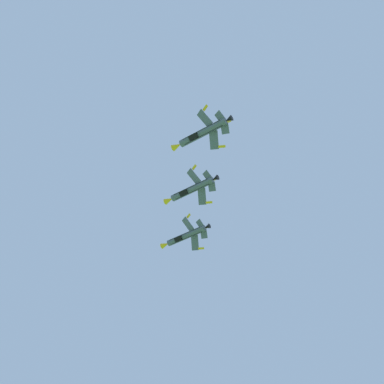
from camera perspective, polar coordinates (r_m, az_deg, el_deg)
name	(u,v)px	position (r m, az deg, el deg)	size (l,w,h in m)	color
fighter_jet_lead	(186,236)	(149.29, -0.68, -4.62)	(12.41, 12.40, 7.85)	#4C5666
fighter_jet_left_wing	(191,190)	(135.26, -0.07, 0.25)	(12.33, 12.40, 7.49)	#4C5666
fighter_jet_right_wing	(202,133)	(122.87, 1.05, 6.16)	(12.33, 12.40, 7.46)	#4C5666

